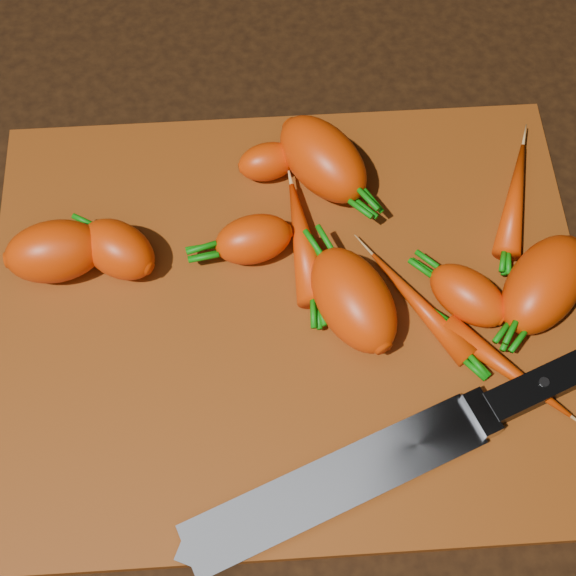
{
  "coord_description": "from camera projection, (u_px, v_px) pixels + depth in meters",
  "views": [
    {
      "loc": [
        -0.02,
        -0.28,
        0.62
      ],
      "look_at": [
        0.0,
        0.01,
        0.03
      ],
      "focal_mm": 50.0,
      "sensor_mm": 36.0,
      "label": 1
    }
  ],
  "objects": [
    {
      "name": "carrot_11",
      "position": [
        544.0,
        284.0,
        0.65
      ],
      "size": [
        0.11,
        0.11,
        0.06
      ],
      "primitive_type": "ellipsoid",
      "rotation": [
        0.0,
        0.0,
        4.02
      ],
      "color": "red",
      "rests_on": "cutting_board"
    },
    {
      "name": "cutting_board",
      "position": [
        289.0,
        311.0,
        0.68
      ],
      "size": [
        0.5,
        0.4,
        0.01
      ],
      "primitive_type": "cube",
      "color": "brown",
      "rests_on": "ground"
    },
    {
      "name": "carrot_7",
      "position": [
        515.0,
        198.0,
        0.7
      ],
      "size": [
        0.06,
        0.12,
        0.02
      ],
      "primitive_type": "ellipsoid",
      "rotation": [
        0.0,
        0.0,
        1.26
      ],
      "color": "red",
      "rests_on": "cutting_board"
    },
    {
      "name": "carrot_5",
      "position": [
        267.0,
        162.0,
        0.71
      ],
      "size": [
        0.06,
        0.04,
        0.03
      ],
      "primitive_type": "ellipsoid",
      "rotation": [
        0.0,
        0.0,
        0.21
      ],
      "color": "red",
      "rests_on": "cutting_board"
    },
    {
      "name": "carrot_1",
      "position": [
        118.0,
        249.0,
        0.67
      ],
      "size": [
        0.08,
        0.08,
        0.05
      ],
      "primitive_type": "ellipsoid",
      "rotation": [
        0.0,
        0.0,
        2.51
      ],
      "color": "red",
      "rests_on": "cutting_board"
    },
    {
      "name": "carrot_9",
      "position": [
        303.0,
        241.0,
        0.68
      ],
      "size": [
        0.04,
        0.12,
        0.03
      ],
      "primitive_type": "ellipsoid",
      "rotation": [
        0.0,
        0.0,
        1.68
      ],
      "color": "red",
      "rests_on": "cutting_board"
    },
    {
      "name": "carrot_2",
      "position": [
        323.0,
        159.0,
        0.7
      ],
      "size": [
        0.1,
        0.11,
        0.06
      ],
      "primitive_type": "ellipsoid",
      "rotation": [
        0.0,
        0.0,
        -0.97
      ],
      "color": "red",
      "rests_on": "cutting_board"
    },
    {
      "name": "knife",
      "position": [
        363.0,
        470.0,
        0.6
      ],
      "size": [
        0.37,
        0.17,
        0.02
      ],
      "rotation": [
        0.0,
        0.0,
        0.37
      ],
      "color": "gray",
      "rests_on": "cutting_board"
    },
    {
      "name": "carrot_3",
      "position": [
        353.0,
        300.0,
        0.64
      ],
      "size": [
        0.09,
        0.11,
        0.06
      ],
      "primitive_type": "ellipsoid",
      "rotation": [
        0.0,
        0.0,
        1.99
      ],
      "color": "red",
      "rests_on": "cutting_board"
    },
    {
      "name": "carrot_10",
      "position": [
        419.0,
        305.0,
        0.66
      ],
      "size": [
        0.08,
        0.11,
        0.02
      ],
      "primitive_type": "ellipsoid",
      "rotation": [
        0.0,
        0.0,
        2.16
      ],
      "color": "red",
      "rests_on": "cutting_board"
    },
    {
      "name": "ground",
      "position": [
        289.0,
        316.0,
        0.68
      ],
      "size": [
        2.0,
        2.0,
        0.01
      ],
      "primitive_type": "cube",
      "color": "black"
    },
    {
      "name": "carrot_4",
      "position": [
        254.0,
        239.0,
        0.68
      ],
      "size": [
        0.07,
        0.05,
        0.04
      ],
      "primitive_type": "ellipsoid",
      "rotation": [
        0.0,
        0.0,
        3.35
      ],
      "color": "red",
      "rests_on": "cutting_board"
    },
    {
      "name": "carrot_6",
      "position": [
        468.0,
        295.0,
        0.65
      ],
      "size": [
        0.08,
        0.08,
        0.04
      ],
      "primitive_type": "ellipsoid",
      "rotation": [
        0.0,
        0.0,
        2.38
      ],
      "color": "red",
      "rests_on": "cutting_board"
    },
    {
      "name": "carrot_0",
      "position": [
        55.0,
        251.0,
        0.66
      ],
      "size": [
        0.09,
        0.06,
        0.05
      ],
      "primitive_type": "ellipsoid",
      "rotation": [
        0.0,
        0.0,
        0.15
      ],
      "color": "red",
      "rests_on": "cutting_board"
    },
    {
      "name": "carrot_8",
      "position": [
        507.0,
        369.0,
        0.63
      ],
      "size": [
        0.1,
        0.1,
        0.02
      ],
      "primitive_type": "ellipsoid",
      "rotation": [
        0.0,
        0.0,
        -0.77
      ],
      "color": "red",
      "rests_on": "cutting_board"
    }
  ]
}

